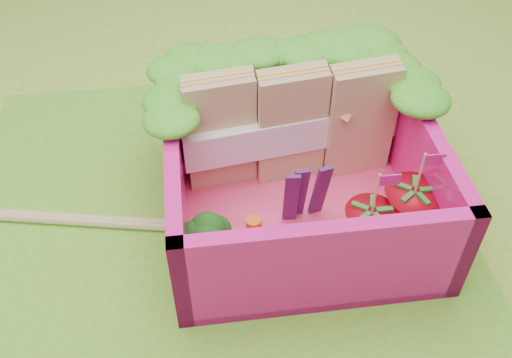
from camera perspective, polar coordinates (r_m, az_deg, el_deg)
The scene contains 13 objects.
ground at distance 3.04m, azimuth -4.04°, elevation -4.54°, with size 14.00×14.00×0.00m, color #84B432.
placemat at distance 3.03m, azimuth -4.05°, elevation -4.35°, with size 2.60×2.60×0.03m, color #73AF27.
bento_floor at distance 3.05m, azimuth 4.08°, elevation -2.67°, with size 1.30×1.30×0.05m, color #FB4077.
bento_box at distance 2.88m, azimuth 4.32°, elevation 0.75°, with size 1.30×1.30×0.55m.
lettuce_ruffle at distance 3.04m, azimuth 2.98°, elevation 11.43°, with size 1.43×0.77×0.11m.
sandwich_stack at distance 3.01m, azimuth 3.60°, elevation 5.34°, with size 1.18×0.32×0.64m.
broccoli at distance 2.62m, azimuth -5.04°, elevation -5.87°, with size 0.34×0.34×0.27m.
carrot_sticks at distance 2.69m, azimuth -0.18°, elevation -6.03°, with size 0.08×0.09×0.27m.
purple_wedges at distance 2.81m, azimuth 4.79°, elevation -1.49°, with size 0.22×0.06×0.38m.
strawberry_left at distance 2.78m, azimuth 11.18°, elevation -4.92°, with size 0.25×0.25×0.49m.
strawberry_right at distance 2.88m, azimuth 15.10°, elevation -3.20°, with size 0.29×0.29×0.53m.
snap_peas at distance 2.88m, azimuth 11.85°, elevation -6.04°, with size 0.64×0.34×0.05m.
chopsticks at distance 3.19m, azimuth -20.23°, elevation -3.64°, with size 2.16×0.52×0.05m.
Camera 1 is at (-0.05, -2.02, 2.27)m, focal length 40.00 mm.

